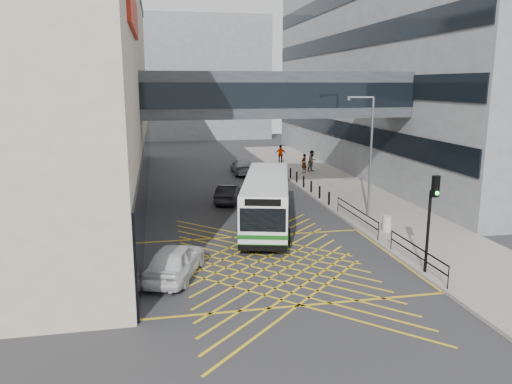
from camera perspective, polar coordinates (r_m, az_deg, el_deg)
ground at (r=23.45m, az=1.93°, el=-8.28°), size 120.00×120.00×0.00m
building_right at (r=53.89m, az=21.96°, el=13.31°), size 24.09×44.00×20.00m
building_far at (r=81.43m, az=-9.35°, el=12.68°), size 28.00×16.00×18.00m
skybridge at (r=34.33m, az=2.34°, el=11.06°), size 20.00×4.10×3.00m
pavement at (r=39.83m, az=9.65°, el=0.30°), size 6.00×54.00×0.16m
box_junction at (r=23.45m, az=1.93°, el=-8.27°), size 12.00×9.00×0.01m
bus at (r=29.06m, az=1.23°, el=-0.90°), size 5.03×10.93×2.99m
car_white at (r=22.01m, az=-9.24°, el=-7.71°), size 3.46×5.21×1.54m
car_dark at (r=35.21m, az=-3.19°, el=-0.18°), size 2.77×4.40×1.29m
car_silver at (r=46.35m, az=-1.56°, el=2.98°), size 2.14×4.77×1.47m
traffic_light at (r=22.46m, az=19.44°, el=-1.97°), size 0.34×0.52×4.33m
street_lamp at (r=31.27m, az=12.72°, el=4.83°), size 1.63×0.73×7.33m
litter_bin at (r=28.78m, az=14.74°, el=-3.50°), size 0.51×0.51×0.89m
kerb_railings at (r=26.75m, az=14.02°, el=-4.05°), size 0.05×12.54×1.00m
bollards at (r=38.84m, az=5.88°, el=0.91°), size 0.14×10.14×0.90m
pedestrian_a at (r=46.14m, az=5.50°, el=3.27°), size 0.86×0.81×1.76m
pedestrian_b at (r=47.06m, az=6.43°, el=3.55°), size 1.11×0.95×1.96m
pedestrian_c at (r=51.48m, az=2.84°, el=4.32°), size 1.21×0.77×1.90m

